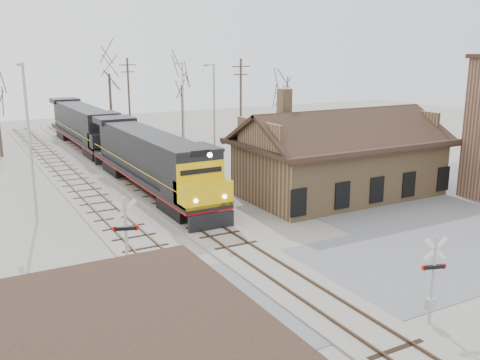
# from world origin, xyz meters

# --- Properties ---
(ground) EXTENTS (140.00, 140.00, 0.00)m
(ground) POSITION_xyz_m (0.00, 0.00, 0.00)
(ground) COLOR #A49F94
(ground) RESTS_ON ground
(road) EXTENTS (60.00, 9.00, 0.03)m
(road) POSITION_xyz_m (0.00, 0.00, 0.01)
(road) COLOR slate
(road) RESTS_ON ground
(track_main) EXTENTS (3.40, 90.00, 0.24)m
(track_main) POSITION_xyz_m (0.00, 15.00, 0.07)
(track_main) COLOR #A49F94
(track_main) RESTS_ON ground
(track_siding) EXTENTS (3.40, 90.00, 0.24)m
(track_siding) POSITION_xyz_m (-4.50, 15.00, 0.07)
(track_siding) COLOR #A49F94
(track_siding) RESTS_ON ground
(depot) EXTENTS (15.20, 9.31, 7.90)m
(depot) POSITION_xyz_m (11.99, 12.00, 2.41)
(depot) COLOR #93714C
(depot) RESTS_ON ground
(locomotive_lead) EXTENTS (3.18, 21.30, 4.73)m
(locomotive_lead) POSITION_xyz_m (0.00, 19.09, 2.49)
(locomotive_lead) COLOR black
(locomotive_lead) RESTS_ON ground
(locomotive_trailing) EXTENTS (3.18, 21.30, 4.48)m
(locomotive_trailing) POSITION_xyz_m (0.00, 40.66, 2.49)
(locomotive_trailing) COLOR black
(locomotive_trailing) RESTS_ON ground
(crossbuck_near) EXTENTS (1.02, 0.39, 3.68)m
(crossbuck_near) POSITION_xyz_m (2.72, -5.06, 1.75)
(crossbuck_near) COLOR #A5A8AD
(crossbuck_near) RESTS_ON ground
(crossbuck_far) EXTENTS (1.16, 0.46, 4.21)m
(crossbuck_far) POSITION_xyz_m (-6.66, 4.20, 1.97)
(crossbuck_far) COLOR #A5A8AD
(crossbuck_far) RESTS_ON ground
(streetlight_a) EXTENTS (0.25, 2.04, 9.87)m
(streetlight_a) POSITION_xyz_m (-8.86, 16.32, 5.48)
(streetlight_a) COLOR #A5A8AD
(streetlight_a) RESTS_ON ground
(streetlight_b) EXTENTS (0.25, 2.04, 9.43)m
(streetlight_b) POSITION_xyz_m (7.35, 23.62, 5.26)
(streetlight_b) COLOR #A5A8AD
(streetlight_b) RESTS_ON ground
(streetlight_c) EXTENTS (0.25, 2.04, 9.29)m
(streetlight_c) POSITION_xyz_m (9.78, 36.21, 5.19)
(streetlight_c) COLOR #A5A8AD
(streetlight_c) RESTS_ON ground
(utility_pole_b) EXTENTS (2.00, 0.24, 9.67)m
(utility_pole_b) POSITION_xyz_m (6.02, 43.43, 5.06)
(utility_pole_b) COLOR #382D23
(utility_pole_b) RESTS_ON ground
(utility_pole_c) EXTENTS (2.00, 0.24, 9.72)m
(utility_pole_c) POSITION_xyz_m (13.81, 30.34, 5.08)
(utility_pole_c) COLOR #382D23
(utility_pole_c) RESTS_ON ground
(tree_c) EXTENTS (5.13, 5.13, 12.57)m
(tree_c) POSITION_xyz_m (5.10, 48.10, 8.95)
(tree_c) COLOR #382D23
(tree_c) RESTS_ON ground
(tree_d) EXTENTS (4.25, 4.25, 10.42)m
(tree_d) POSITION_xyz_m (12.48, 42.66, 7.42)
(tree_d) COLOR #382D23
(tree_d) RESTS_ON ground
(tree_e) EXTENTS (3.49, 3.49, 8.55)m
(tree_e) POSITION_xyz_m (22.60, 36.21, 6.07)
(tree_e) COLOR #382D23
(tree_e) RESTS_ON ground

